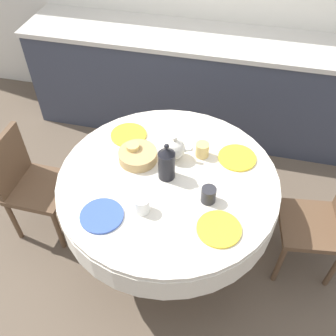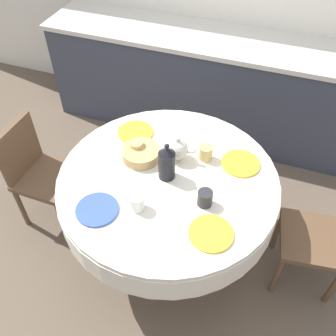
{
  "view_description": "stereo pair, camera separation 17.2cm",
  "coord_description": "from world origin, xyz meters",
  "px_view_note": "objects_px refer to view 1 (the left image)",
  "views": [
    {
      "loc": [
        0.35,
        -1.48,
        2.42
      ],
      "look_at": [
        0.0,
        0.0,
        0.86
      ],
      "focal_mm": 40.0,
      "sensor_mm": 36.0,
      "label": 1
    },
    {
      "loc": [
        0.52,
        -1.43,
        2.42
      ],
      "look_at": [
        0.0,
        0.0,
        0.86
      ],
      "focal_mm": 40.0,
      "sensor_mm": 36.0,
      "label": 2
    }
  ],
  "objects_px": {
    "chair_right": "(29,181)",
    "coffee_carafe": "(167,163)",
    "chair_left": "(325,221)",
    "teapot": "(175,149)"
  },
  "relations": [
    {
      "from": "coffee_carafe",
      "to": "teapot",
      "type": "relative_size",
      "value": 1.41
    },
    {
      "from": "coffee_carafe",
      "to": "teapot",
      "type": "distance_m",
      "value": 0.17
    },
    {
      "from": "teapot",
      "to": "coffee_carafe",
      "type": "bearing_deg",
      "value": -93.67
    },
    {
      "from": "chair_right",
      "to": "coffee_carafe",
      "type": "distance_m",
      "value": 1.08
    },
    {
      "from": "chair_left",
      "to": "coffee_carafe",
      "type": "height_order",
      "value": "coffee_carafe"
    },
    {
      "from": "chair_left",
      "to": "coffee_carafe",
      "type": "relative_size",
      "value": 3.26
    },
    {
      "from": "chair_left",
      "to": "coffee_carafe",
      "type": "xyz_separation_m",
      "value": [
        -1.01,
        -0.13,
        0.42
      ]
    },
    {
      "from": "chair_right",
      "to": "coffee_carafe",
      "type": "bearing_deg",
      "value": 90.43
    },
    {
      "from": "chair_left",
      "to": "coffee_carafe",
      "type": "distance_m",
      "value": 1.1
    },
    {
      "from": "chair_right",
      "to": "coffee_carafe",
      "type": "height_order",
      "value": "coffee_carafe"
    }
  ]
}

